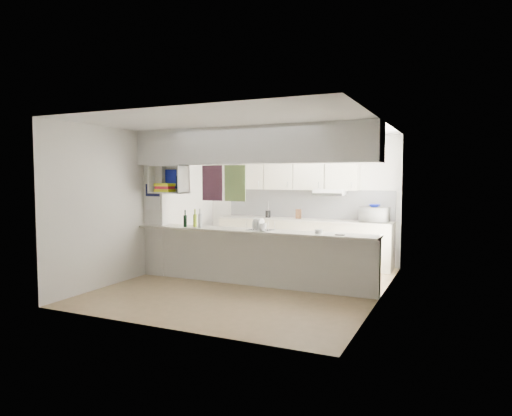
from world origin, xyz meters
The scene contains 16 objects.
floor centered at (0.00, 0.00, 0.00)m, with size 4.80×4.80×0.00m, color #977E57.
ceiling centered at (0.00, 0.00, 2.60)m, with size 4.80×4.80×0.00m, color white.
wall_back centered at (0.00, 2.40, 1.30)m, with size 4.20×4.20×0.00m, color silver.
wall_left centered at (-2.10, 0.00, 1.30)m, with size 4.80×4.80×0.00m, color silver.
wall_right centered at (2.10, 0.00, 1.30)m, with size 4.80×4.80×0.00m, color silver.
servery_partition centered at (-0.17, 0.00, 1.66)m, with size 4.20×0.50×2.60m.
cubby_shelf centered at (-1.57, -0.06, 1.71)m, with size 0.65×0.35×0.50m.
kitchen_run centered at (0.16, 2.14, 0.83)m, with size 3.60×0.63×2.24m.
microwave centered at (1.64, 2.10, 1.06)m, with size 0.52×0.35×0.29m, color white.
bowl centered at (1.64, 2.12, 1.24)m, with size 0.22×0.22×0.05m, color #0E189A.
dish_rack centered at (0.19, -0.04, 1.00)m, with size 0.42×0.33×0.21m.
cup centered at (0.24, -0.06, 0.99)m, with size 0.14×0.14×0.11m, color white.
wine_bottles centered at (-1.05, -0.07, 1.04)m, with size 0.37×0.15×0.33m.
plastic_tubs centered at (1.20, -0.02, 0.95)m, with size 0.48×0.17×0.06m.
utensil_jar centered at (-0.60, 2.15, 1.00)m, with size 0.11×0.11×0.15m, color black.
knife_block centered at (0.08, 2.18, 1.02)m, with size 0.10×0.08×0.20m, color #4E301B.
Camera 1 is at (3.17, -6.77, 1.80)m, focal length 32.00 mm.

